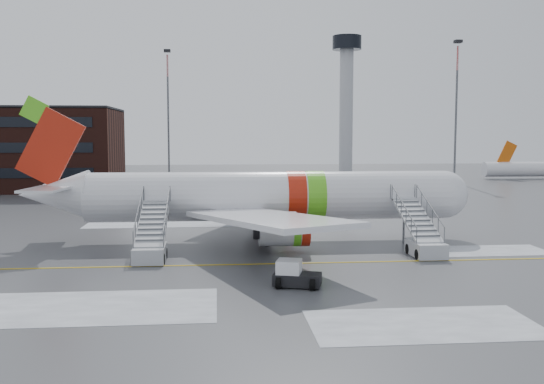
{
  "coord_description": "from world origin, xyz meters",
  "views": [
    {
      "loc": [
        1.05,
        -39.06,
        8.26
      ],
      "look_at": [
        5.16,
        5.75,
        4.0
      ],
      "focal_mm": 40.0,
      "sensor_mm": 36.0,
      "label": 1
    }
  ],
  "objects": [
    {
      "name": "ground",
      "position": [
        0.0,
        0.0,
        0.0
      ],
      "size": [
        260.0,
        260.0,
        0.0
      ],
      "primitive_type": "plane",
      "color": "#494C4F",
      "rests_on": "ground"
    },
    {
      "name": "pushback_tug",
      "position": [
        5.23,
        -6.88,
        0.65
      ],
      "size": [
        2.84,
        2.42,
        1.46
      ],
      "color": "black",
      "rests_on": "ground"
    },
    {
      "name": "light_mast_far_ne",
      "position": [
        42.0,
        62.0,
        13.84
      ],
      "size": [
        1.2,
        1.2,
        24.25
      ],
      "color": "#595B60",
      "rests_on": "ground"
    },
    {
      "name": "airliner",
      "position": [
        4.21,
        7.75,
        3.42
      ],
      "size": [
        35.03,
        32.97,
        11.18
      ],
      "color": "white",
      "rests_on": "ground"
    },
    {
      "name": "airstair_fwd",
      "position": [
        15.22,
        1.21,
        1.06
      ],
      "size": [
        2.05,
        7.7,
        3.48
      ],
      "color": "silver",
      "rests_on": "ground"
    },
    {
      "name": "control_tower",
      "position": [
        30.0,
        95.0,
        18.75
      ],
      "size": [
        6.4,
        6.4,
        30.0
      ],
      "color": "#B2B5BA",
      "rests_on": "ground"
    },
    {
      "name": "airstair_aft",
      "position": [
        -3.33,
        1.21,
        1.06
      ],
      "size": [
        2.05,
        7.7,
        3.48
      ],
      "color": "#ACAFB4",
      "rests_on": "ground"
    },
    {
      "name": "light_mast_far_n",
      "position": [
        -8.0,
        78.0,
        13.84
      ],
      "size": [
        1.2,
        1.2,
        24.25
      ],
      "color": "#595B60",
      "rests_on": "ground"
    }
  ]
}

